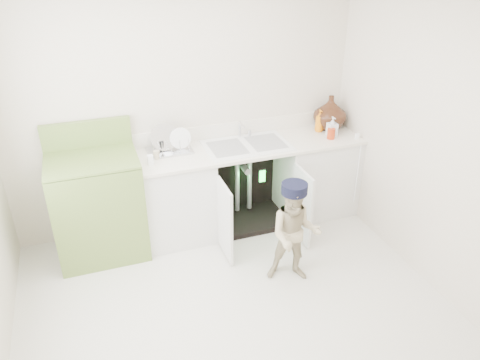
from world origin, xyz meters
The scene contains 5 objects.
ground centered at (0.00, 0.00, 0.00)m, with size 3.50×3.50×0.00m, color beige.
room_shell centered at (0.00, 0.00, 1.25)m, with size 6.00×5.50×1.26m.
counter_run centered at (0.59, 1.21, 0.48)m, with size 2.44×1.02×1.26m.
avocado_stove centered at (-0.95, 1.18, 0.52)m, with size 0.81×0.65×1.26m.
repair_worker centered at (0.62, 0.19, 0.49)m, with size 0.56×0.93×0.96m.
Camera 1 is at (-0.95, -2.82, 2.79)m, focal length 35.00 mm.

